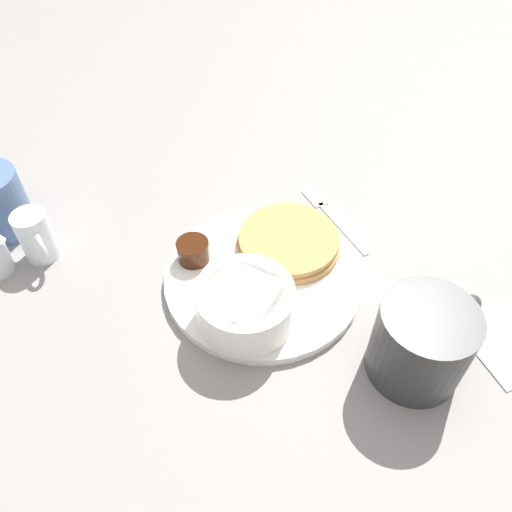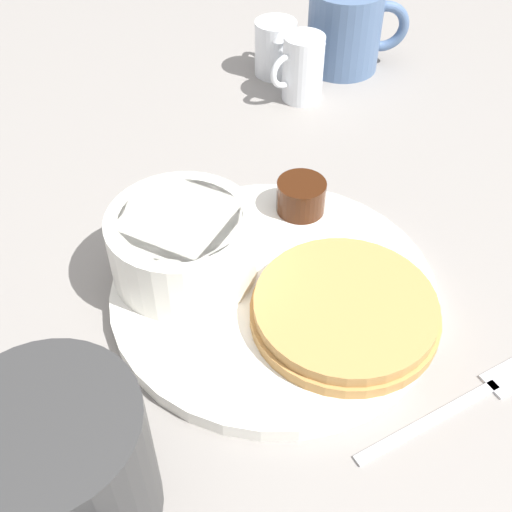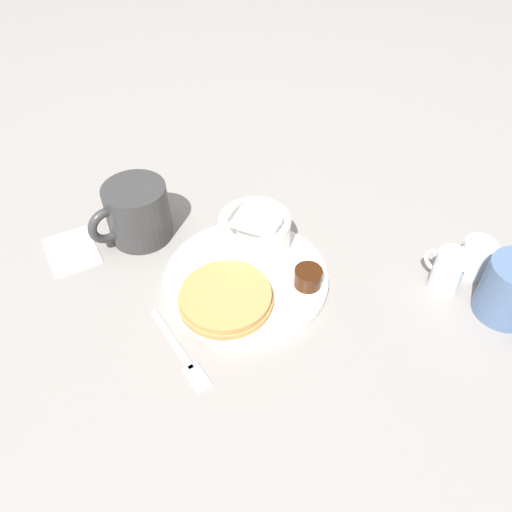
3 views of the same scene
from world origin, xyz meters
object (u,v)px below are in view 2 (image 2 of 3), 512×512
Objects in this scene: coffee_mug at (63,473)px; fork at (473,396)px; bowl at (183,242)px; second_mug at (347,29)px; creamer_pitcher_near at (302,67)px; plate at (274,291)px; creamer_pitcher_far at (275,47)px.

coffee_mug reaches higher than fork.
fork is at bearing -68.72° from bowl.
second_mug is at bearing 55.44° from fork.
coffee_mug is at bearing -144.41° from bowl.
creamer_pitcher_near is at bearing 29.31° from bowl.
creamer_pitcher_near reaches higher than fork.
coffee_mug is at bearing -164.65° from plate.
bowl is 0.82× the size of coffee_mug.
plate is 2.22× the size of bowl.
bowl is at bearing 124.92° from plate.
bowl reaches higher than plate.
plate is 0.15m from fork.
fork is (0.08, -0.20, -0.04)m from bowl.
fork is 0.44m from second_mug.
creamer_pitcher_far is at bearing 36.48° from coffee_mug.
coffee_mug is 0.54m from second_mug.
plate is at bearing -131.23° from creamer_pitcher_far.
creamer_pitcher_far is 0.61× the size of second_mug.
plate is at bearing -143.62° from second_mug.
creamer_pitcher_near is 0.48× the size of fork.
bowl is 1.53× the size of creamer_pitcher_near.
fork is at bearing -124.56° from second_mug.
plate is 3.89× the size of creamer_pitcher_far.
coffee_mug is 1.88× the size of creamer_pitcher_near.
bowl reaches higher than fork.
creamer_pitcher_near is (0.20, 0.19, 0.03)m from plate.
coffee_mug reaches higher than creamer_pitcher_near.
bowl is at bearing 35.59° from coffee_mug.
bowl is 0.22m from fork.
plate is 1.81× the size of coffee_mug.
creamer_pitcher_near is 0.38m from fork.
creamer_pitcher_far is (0.22, 0.25, 0.02)m from plate.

